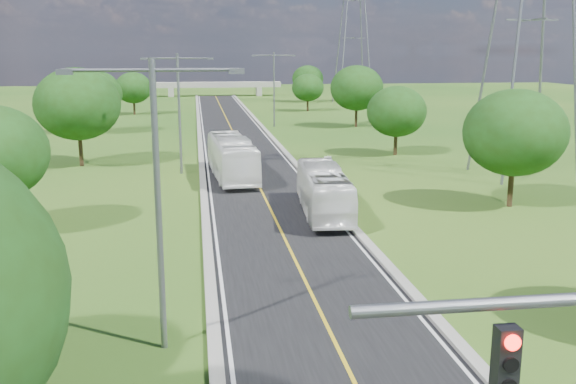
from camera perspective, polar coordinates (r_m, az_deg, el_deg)
The scene contains 21 objects.
ground at distance 70.14m, azimuth -4.31°, elevation 4.05°, with size 260.00×260.00×0.00m, color #1E4D15.
road at distance 76.06m, azimuth -4.63°, elevation 4.73°, with size 8.00×150.00×0.06m, color black.
curb_left at distance 75.91m, azimuth -7.84°, elevation 4.70°, with size 0.50×150.00×0.22m, color gray.
curb_right at distance 76.43m, azimuth -1.44°, elevation 4.86°, with size 0.50×150.00×0.22m, color gray.
speed_limit_sign at distance 49.00m, azimuth 3.55°, elevation 2.32°, with size 0.55×0.09×2.40m.
overpass at distance 149.51m, azimuth -6.49°, elevation 9.39°, with size 30.00×3.00×3.20m.
streetlight_near_left at distance 21.70m, azimuth -11.56°, elevation 0.88°, with size 5.90×0.25×10.00m.
streetlight_mid_left at distance 54.42m, azimuth -9.67°, elevation 7.79°, with size 5.90×0.25×10.00m.
streetlight_far_right at distance 87.99m, azimuth -1.25°, elevation 9.68°, with size 5.90×0.25×10.00m.
power_tower_near at distance 56.12m, azimuth 20.99°, elevation 15.55°, with size 9.00×6.40×28.00m.
power_tower_far at distance 128.02m, azimuth 5.84°, elevation 14.09°, with size 9.00×6.40×28.00m.
tree_lc at distance 60.31m, azimuth -18.20°, elevation 7.44°, with size 7.56×7.56×8.79m.
tree_ld at distance 84.31m, azimuth -16.78°, elevation 8.36°, with size 6.72×6.72×7.82m.
tree_le at distance 107.84m, azimuth -13.59°, elevation 8.99°, with size 5.88×5.88×6.84m.
tree_rb at distance 44.66m, azimuth 19.51°, elevation 4.99°, with size 6.72×6.72×7.82m.
tree_rc at distance 64.58m, azimuth 9.64°, elevation 7.07°, with size 5.88×5.88×6.84m.
tree_rd at distance 88.08m, azimuth 6.13°, elevation 9.17°, with size 7.14×7.14×8.30m.
tree_re at distance 111.08m, azimuth 1.77°, elevation 9.26°, with size 5.46×5.46×6.35m.
tree_rf at distance 131.33m, azimuth 1.77°, elevation 10.02°, with size 6.30×6.30×7.33m.
bus_outbound at distance 40.50m, azimuth 3.19°, elevation 0.10°, with size 2.51×10.72×2.99m, color white.
bus_inbound at distance 52.21m, azimuth -5.01°, elevation 3.08°, with size 2.83×12.11×3.37m, color white.
Camera 1 is at (-4.67, -9.23, 10.20)m, focal length 40.00 mm.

